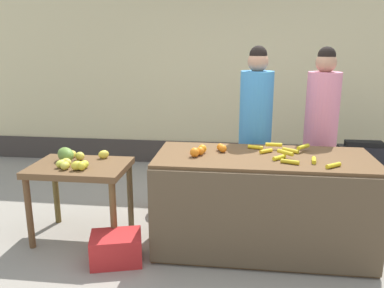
{
  "coord_description": "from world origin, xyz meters",
  "views": [
    {
      "loc": [
        0.14,
        -3.45,
        1.89
      ],
      "look_at": [
        -0.31,
        0.15,
        0.95
      ],
      "focal_mm": 37.04,
      "sensor_mm": 36.0,
      "label": 1
    }
  ],
  "objects": [
    {
      "name": "fruit_stall_counter",
      "position": [
        0.36,
        -0.01,
        0.45
      ],
      "size": [
        1.93,
        0.85,
        0.9
      ],
      "color": "brown",
      "rests_on": "ground"
    },
    {
      "name": "produce_crate",
      "position": [
        -0.9,
        -0.42,
        0.13
      ],
      "size": [
        0.51,
        0.43,
        0.26
      ],
      "primitive_type": "cube",
      "rotation": [
        0.0,
        0.0,
        0.27
      ],
      "color": "red",
      "rests_on": "ground"
    },
    {
      "name": "produce_sack",
      "position": [
        -0.67,
        0.72,
        0.24
      ],
      "size": [
        0.41,
        0.45,
        0.48
      ],
      "primitive_type": "ellipsoid",
      "rotation": [
        0.0,
        0.0,
        1.96
      ],
      "color": "maroon",
      "rests_on": "ground"
    },
    {
      "name": "banana_bunch_pile",
      "position": [
        0.58,
        0.01,
        0.93
      ],
      "size": [
        0.75,
        0.6,
        0.07
      ],
      "color": "yellow",
      "rests_on": "fruit_stall_counter"
    },
    {
      "name": "orange_pile",
      "position": [
        -0.16,
        -0.0,
        0.94
      ],
      "size": [
        0.32,
        0.32,
        0.08
      ],
      "color": "orange",
      "rests_on": "fruit_stall_counter"
    },
    {
      "name": "mango_papaya_pile",
      "position": [
        -1.45,
        0.03,
        0.8
      ],
      "size": [
        0.53,
        0.52,
        0.14
      ],
      "color": "yellow",
      "rests_on": "side_table_wooden"
    },
    {
      "name": "market_wall_back",
      "position": [
        0.0,
        2.67,
        1.42
      ],
      "size": [
        8.24,
        0.23,
        2.91
      ],
      "color": "beige",
      "rests_on": "ground"
    },
    {
      "name": "vendor_woman_blue_shirt",
      "position": [
        0.3,
        0.66,
        0.94
      ],
      "size": [
        0.34,
        0.34,
        1.85
      ],
      "color": "#33333D",
      "rests_on": "ground"
    },
    {
      "name": "side_table_wooden",
      "position": [
        -1.37,
        0.0,
        0.64
      ],
      "size": [
        0.91,
        0.65,
        0.75
      ],
      "color": "brown",
      "rests_on": "ground"
    },
    {
      "name": "parked_motorcycle",
      "position": [
        1.76,
        1.48,
        0.4
      ],
      "size": [
        1.6,
        0.18,
        0.88
      ],
      "color": "black",
      "rests_on": "ground"
    },
    {
      "name": "vendor_woman_pink_shirt",
      "position": [
        0.98,
        0.74,
        0.93
      ],
      "size": [
        0.34,
        0.34,
        1.85
      ],
      "color": "#33333D",
      "rests_on": "ground"
    },
    {
      "name": "ground_plane",
      "position": [
        0.0,
        0.0,
        0.0
      ],
      "size": [
        24.0,
        24.0,
        0.0
      ],
      "primitive_type": "plane",
      "color": "gray"
    }
  ]
}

